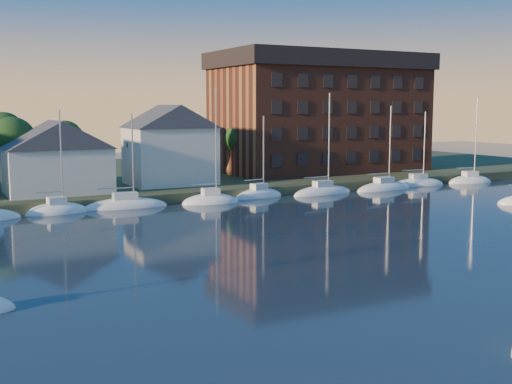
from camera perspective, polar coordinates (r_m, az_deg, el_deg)
shoreline_land at (r=93.80m, az=-15.59°, el=0.85°), size 160.00×50.00×2.00m
wooden_dock at (r=71.66m, az=-11.66°, el=-1.04°), size 120.00×3.00×1.00m
clubhouse_centre at (r=74.57m, az=-17.28°, el=3.08°), size 11.55×8.40×8.08m
clubhouse_east at (r=80.15m, az=-7.67°, el=4.26°), size 10.50×8.40×9.80m
condo_block at (r=97.16m, az=5.69°, el=7.10°), size 31.00×17.00×17.40m
tree_line at (r=82.08m, az=-12.60°, el=5.05°), size 93.40×5.40×8.90m
moored_fleet at (r=70.04m, az=-7.83°, el=-1.07°), size 95.50×2.40×12.05m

